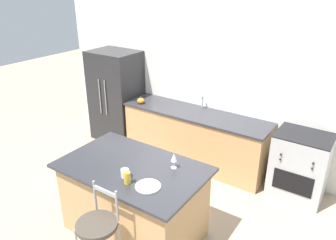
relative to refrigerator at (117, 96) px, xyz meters
name	(u,v)px	position (x,y,z in m)	size (l,w,h in m)	color
ground_plane	(182,171)	(1.71, -0.36, -0.86)	(18.00, 18.00, 0.00)	tan
wall_back	(207,82)	(1.71, 0.37, 0.49)	(6.00, 0.07, 2.70)	silver
back_counter	(195,137)	(1.71, 0.03, -0.40)	(2.51, 0.71, 0.92)	tan
sink_faucet	(202,101)	(1.71, 0.23, 0.19)	(0.02, 0.13, 0.22)	#ADAFB5
kitchen_island	(134,199)	(1.96, -1.88, -0.38)	(1.70, 1.07, 0.95)	tan
refrigerator	(117,96)	(0.00, 0.00, 0.00)	(0.89, 0.72, 1.72)	#232326
oven_range	(300,165)	(3.42, 0.04, -0.37)	(0.74, 0.63, 0.97)	#ADAFB5
bar_stool_near	(98,234)	(2.15, -2.64, -0.24)	(0.41, 0.41, 1.11)	#99999E
dinner_plate	(148,186)	(2.35, -2.09, 0.09)	(0.27, 0.27, 0.02)	beige
wine_glass	(174,158)	(2.37, -1.63, 0.22)	(0.07, 0.07, 0.19)	white
coffee_mug	(125,173)	(2.04, -2.09, 0.13)	(0.12, 0.09, 0.10)	white
tumbler_cup	(127,178)	(2.13, -2.16, 0.15)	(0.07, 0.07, 0.14)	gold
pumpkin_decoration	(141,101)	(0.73, -0.17, 0.11)	(0.13, 0.13, 0.12)	orange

